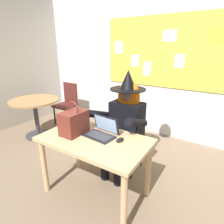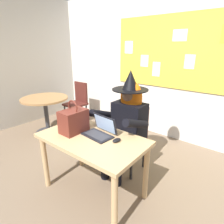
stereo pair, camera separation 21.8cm
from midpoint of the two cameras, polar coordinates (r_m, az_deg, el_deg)
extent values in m
plane|color=#75604C|center=(2.44, -0.10, -23.34)|extent=(24.00, 24.00, 0.00)
cube|color=silver|center=(3.54, 21.21, 12.84)|extent=(5.71, 0.10, 2.66)
cube|color=yellow|center=(3.47, 21.31, 16.38)|extent=(2.40, 0.02, 1.20)
cube|color=white|center=(3.47, 21.64, 20.73)|extent=(0.24, 0.01, 0.18)
cube|color=white|center=(3.41, 24.14, 13.67)|extent=(0.16, 0.01, 0.22)
cube|color=white|center=(3.73, 11.52, 14.89)|extent=(0.16, 0.01, 0.21)
cube|color=white|center=(3.91, 6.76, 18.83)|extent=(0.19, 0.01, 0.23)
cube|color=white|center=(3.63, 14.93, 12.37)|extent=(0.15, 0.01, 0.25)
cube|color=tan|center=(2.07, -2.94, -8.24)|extent=(1.19, 0.72, 0.04)
cylinder|color=tan|center=(2.43, -17.06, -14.29)|extent=(0.06, 0.06, 0.68)
cylinder|color=tan|center=(1.84, 4.56, -26.31)|extent=(0.06, 0.06, 0.68)
cylinder|color=tan|center=(2.74, -7.25, -9.54)|extent=(0.06, 0.06, 0.68)
cylinder|color=tan|center=(2.22, 13.16, -17.47)|extent=(0.06, 0.06, 0.68)
cube|color=#4C1E19|center=(2.61, 7.18, -8.84)|extent=(0.44, 0.44, 0.04)
cube|color=#4C1E19|center=(2.66, 9.47, -2.59)|extent=(0.38, 0.06, 0.45)
cylinder|color=#262628|center=(2.53, 8.38, -15.82)|extent=(0.04, 0.04, 0.41)
cylinder|color=#262628|center=(2.68, 1.86, -13.43)|extent=(0.04, 0.04, 0.41)
cylinder|color=#262628|center=(2.79, 11.88, -12.44)|extent=(0.04, 0.04, 0.41)
cylinder|color=#262628|center=(2.92, 5.80, -10.50)|extent=(0.04, 0.04, 0.41)
cylinder|color=black|center=(2.42, 4.31, -16.95)|extent=(0.11, 0.11, 0.45)
cylinder|color=black|center=(2.52, 0.45, -15.29)|extent=(0.11, 0.11, 0.45)
cylinder|color=black|center=(2.40, 6.81, -10.17)|extent=(0.15, 0.42, 0.15)
cylinder|color=black|center=(2.50, 2.91, -8.80)|extent=(0.15, 0.42, 0.15)
cube|color=black|center=(2.51, 7.69, -3.02)|extent=(0.42, 0.26, 0.52)
cylinder|color=black|center=(2.17, 10.22, -3.58)|extent=(0.09, 0.46, 0.24)
cylinder|color=black|center=(2.43, -0.08, -0.73)|extent=(0.09, 0.46, 0.24)
sphere|color=brown|center=(2.40, 8.07, 4.97)|extent=(0.20, 0.20, 0.20)
ellipsoid|color=orange|center=(2.43, 8.40, 4.19)|extent=(0.30, 0.22, 0.44)
cylinder|color=black|center=(2.38, 8.16, 6.72)|extent=(0.45, 0.45, 0.01)
cone|color=black|center=(2.36, 8.30, 9.57)|extent=(0.21, 0.21, 0.24)
cube|color=black|center=(2.08, -1.47, -7.16)|extent=(0.35, 0.23, 0.01)
cube|color=#333338|center=(2.08, -1.47, -6.97)|extent=(0.29, 0.17, 0.00)
cube|color=black|center=(2.12, 0.87, -3.57)|extent=(0.34, 0.08, 0.20)
cube|color=#99B7E0|center=(2.11, 0.69, -3.70)|extent=(0.30, 0.06, 0.17)
ellipsoid|color=black|center=(1.97, 4.63, -8.56)|extent=(0.07, 0.11, 0.03)
cube|color=maroon|center=(2.16, -8.67, -2.82)|extent=(0.20, 0.30, 0.26)
torus|color=maroon|center=(2.10, -8.90, 1.48)|extent=(0.16, 0.02, 0.16)
cylinder|color=#A37547|center=(3.78, -18.18, 3.86)|extent=(0.87, 0.87, 0.03)
cylinder|color=#333338|center=(3.88, -17.65, -1.08)|extent=(0.08, 0.08, 0.66)
cylinder|color=#333338|center=(4.01, -17.16, -5.70)|extent=(0.48, 0.48, 0.03)
cube|color=#4C1E19|center=(4.28, -9.61, 2.30)|extent=(0.42, 0.42, 0.04)
cube|color=#4C1E19|center=(4.34, -7.91, 5.97)|extent=(0.38, 0.04, 0.45)
cylinder|color=#262628|center=(4.12, -9.63, -1.60)|extent=(0.04, 0.04, 0.40)
cylinder|color=#262628|center=(4.37, -12.60, -0.58)|extent=(0.04, 0.04, 0.40)
cylinder|color=#262628|center=(4.34, -6.29, -0.37)|extent=(0.04, 0.04, 0.40)
cylinder|color=#262628|center=(4.58, -9.29, 0.54)|extent=(0.04, 0.04, 0.40)
camera|label=1|loc=(0.11, -87.14, 1.00)|focal=30.29mm
camera|label=2|loc=(0.11, 92.86, -1.00)|focal=30.29mm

